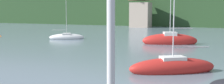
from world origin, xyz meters
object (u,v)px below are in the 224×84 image
(shore_building_west, at_px, (141,11))
(sailboat_mid_6, at_px, (173,67))
(sailboat_far_2, at_px, (67,37))
(sailboat_far_9, at_px, (170,40))
(mooring_buoy_mid, at_px, (0,36))

(shore_building_west, height_order, sailboat_mid_6, sailboat_mid_6)
(shore_building_west, distance_m, sailboat_mid_6, 61.68)
(sailboat_far_2, height_order, sailboat_mid_6, sailboat_mid_6)
(shore_building_west, bearing_deg, sailboat_mid_6, -70.24)
(shore_building_west, xyz_separation_m, sailboat_far_2, (-1.49, -39.37, -4.58))
(sailboat_mid_6, xyz_separation_m, sailboat_far_9, (-3.90, 18.56, 0.15))
(sailboat_mid_6, bearing_deg, mooring_buoy_mid, -58.49)
(sailboat_far_9, bearing_deg, sailboat_mid_6, 79.68)
(shore_building_west, bearing_deg, mooring_buoy_mid, -111.71)
(sailboat_far_9, bearing_deg, sailboat_far_2, -22.08)
(sailboat_far_2, relative_size, sailboat_mid_6, 0.81)
(sailboat_mid_6, relative_size, mooring_buoy_mid, 27.73)
(sailboat_far_2, bearing_deg, sailboat_mid_6, -67.75)
(mooring_buoy_mid, bearing_deg, shore_building_west, 68.29)
(sailboat_mid_6, distance_m, sailboat_far_9, 18.97)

